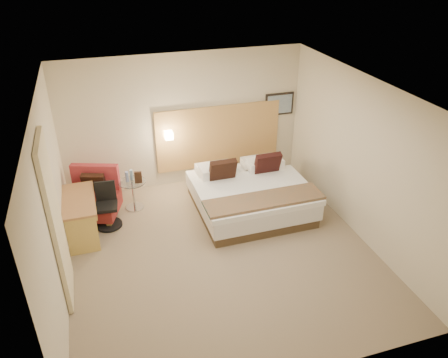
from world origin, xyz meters
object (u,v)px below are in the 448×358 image
object	(u,v)px
desk_chair	(107,209)
desk	(81,206)
bed	(250,194)
side_table	(133,193)
lounge_chair	(94,198)

from	to	relation	value
desk_chair	desk	bearing A→B (deg)	-157.71
bed	side_table	world-z (taller)	bed
bed	desk_chair	bearing A→B (deg)	174.27
lounge_chair	side_table	xyz separation A→B (m)	(0.71, 0.04, -0.05)
desk	desk_chair	distance (m)	0.51
desk	side_table	bearing A→B (deg)	33.26
side_table	desk_chair	bearing A→B (deg)	-139.41
desk_chair	side_table	bearing A→B (deg)	40.59
side_table	desk_chair	world-z (taller)	desk_chair
lounge_chair	desk	bearing A→B (deg)	-110.33
lounge_chair	side_table	size ratio (longest dim) A/B	1.85
bed	desk	bearing A→B (deg)	178.30
side_table	desk_chair	size ratio (longest dim) A/B	0.71
lounge_chair	desk_chair	xyz separation A→B (m)	(0.20, -0.40, -0.03)
lounge_chair	desk_chair	world-z (taller)	lounge_chair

